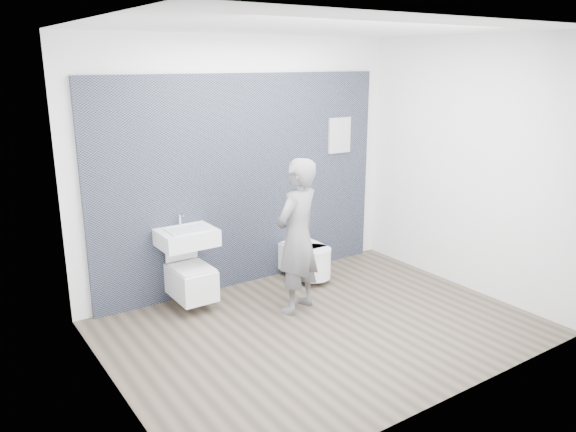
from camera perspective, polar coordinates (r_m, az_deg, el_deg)
ground at (r=5.62m, az=3.50°, el=-11.25°), size 4.00×4.00×0.00m
room_shell at (r=5.08m, az=3.82°, el=6.54°), size 4.00×4.00×4.00m
tile_wall at (r=6.74m, az=-4.18°, el=-6.56°), size 3.60×0.06×2.40m
washbasin at (r=5.92m, az=-10.23°, el=-2.12°), size 0.58×0.44×0.44m
toilet_square at (r=6.02m, az=-9.82°, el=-6.40°), size 0.38×0.55×0.75m
toilet_rounded at (r=6.68m, az=2.01°, el=-4.47°), size 0.40×0.67×0.36m
info_placard at (r=7.41m, az=4.95°, el=-4.49°), size 0.33×0.03×0.43m
visitor at (r=5.70m, az=0.94°, el=-2.09°), size 0.69×0.57×1.61m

